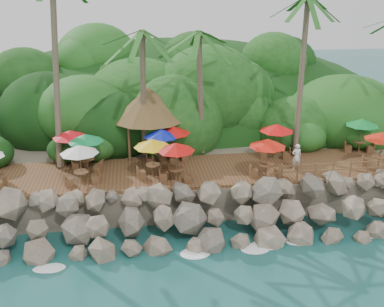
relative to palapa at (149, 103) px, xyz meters
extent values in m
plane|color=#19514F|center=(2.44, -9.46, -5.79)|extent=(140.00, 140.00, 0.00)
cube|color=gray|center=(2.44, 6.54, -4.74)|extent=(32.00, 25.20, 2.10)
ellipsoid|color=#143811|center=(2.44, 14.04, -5.79)|extent=(44.80, 28.00, 15.40)
cube|color=brown|center=(2.44, -3.46, -3.59)|extent=(26.00, 5.00, 0.20)
ellipsoid|color=white|center=(-6.56, -9.16, -5.76)|extent=(1.20, 0.80, 0.06)
ellipsoid|color=white|center=(-3.56, -9.16, -5.76)|extent=(1.20, 0.80, 0.06)
ellipsoid|color=white|center=(-0.56, -9.16, -5.76)|extent=(1.20, 0.80, 0.06)
ellipsoid|color=white|center=(2.44, -9.16, -5.76)|extent=(1.20, 0.80, 0.06)
ellipsoid|color=white|center=(5.44, -9.16, -5.76)|extent=(1.20, 0.80, 0.06)
ellipsoid|color=white|center=(8.44, -9.16, -5.76)|extent=(1.20, 0.80, 0.06)
ellipsoid|color=white|center=(11.44, -9.16, -5.76)|extent=(1.20, 0.80, 0.06)
cylinder|color=brown|center=(-5.55, -1.23, 2.38)|extent=(0.96, 2.04, 11.67)
cylinder|color=brown|center=(-0.36, -0.85, 0.65)|extent=(0.55, 1.40, 8.26)
ellipsoid|color=#23601E|center=(-0.36, -0.85, 4.78)|extent=(6.00, 6.00, 2.40)
cylinder|color=brown|center=(3.34, -0.88, 0.59)|extent=(0.89, 1.18, 8.16)
ellipsoid|color=#23601E|center=(3.34, -0.88, 4.67)|extent=(6.00, 6.00, 2.40)
cylinder|color=brown|center=(9.98, -1.07, 1.62)|extent=(1.10, 2.16, 10.12)
cylinder|color=brown|center=(-1.40, -1.40, -2.29)|extent=(0.16, 0.16, 2.40)
cylinder|color=brown|center=(1.40, -1.40, -2.29)|extent=(0.16, 0.16, 2.40)
cylinder|color=brown|center=(-1.40, 1.40, -2.29)|extent=(0.16, 0.16, 2.40)
cylinder|color=brown|center=(1.40, 1.40, -2.29)|extent=(0.16, 0.16, 2.40)
cone|color=brown|center=(0.00, 0.00, 0.01)|extent=(4.92, 4.92, 2.20)
cylinder|color=brown|center=(6.73, -5.06, -3.10)|extent=(0.08, 0.08, 0.78)
cylinder|color=brown|center=(6.73, -5.06, -2.70)|extent=(0.89, 0.89, 0.05)
cylinder|color=brown|center=(6.73, -5.06, -2.33)|extent=(0.05, 0.05, 2.33)
cone|color=red|center=(6.73, -5.06, -1.32)|extent=(2.22, 2.22, 0.48)
cube|color=brown|center=(5.99, -5.00, -3.25)|extent=(0.48, 0.48, 0.49)
cube|color=brown|center=(7.46, -5.12, -3.25)|extent=(0.48, 0.48, 0.49)
cylinder|color=brown|center=(-0.01, -4.22, -3.10)|extent=(0.08, 0.08, 0.78)
cylinder|color=brown|center=(-0.01, -4.22, -2.70)|extent=(0.89, 0.89, 0.05)
cylinder|color=brown|center=(-0.01, -4.22, -2.33)|extent=(0.05, 0.05, 2.33)
cone|color=gold|center=(-0.01, -4.22, -1.32)|extent=(2.22, 2.22, 0.48)
cube|color=brown|center=(-0.73, -4.39, -3.25)|extent=(0.54, 0.54, 0.49)
cube|color=brown|center=(0.71, -4.04, -3.25)|extent=(0.54, 0.54, 0.49)
cylinder|color=brown|center=(14.24, -1.86, -3.10)|extent=(0.08, 0.08, 0.78)
cylinder|color=brown|center=(14.24, -1.86, -2.70)|extent=(0.89, 0.89, 0.05)
cylinder|color=brown|center=(14.24, -1.86, -2.33)|extent=(0.05, 0.05, 2.33)
cone|color=#0D7B2C|center=(14.24, -1.86, -1.32)|extent=(2.22, 2.22, 0.48)
cube|color=brown|center=(13.52, -1.70, -3.25)|extent=(0.53, 0.53, 0.49)
cube|color=brown|center=(14.96, -2.02, -3.25)|extent=(0.53, 0.53, 0.49)
cylinder|color=brown|center=(1.43, -1.86, -3.10)|extent=(0.08, 0.08, 0.78)
cylinder|color=brown|center=(1.43, -1.86, -2.70)|extent=(0.89, 0.89, 0.05)
cylinder|color=brown|center=(1.43, -1.86, -2.33)|extent=(0.05, 0.05, 2.33)
cone|color=red|center=(1.43, -1.86, -1.32)|extent=(2.22, 2.22, 0.48)
cube|color=brown|center=(0.69, -1.95, -3.25)|extent=(0.49, 0.49, 0.49)
cube|color=brown|center=(2.16, -1.77, -3.25)|extent=(0.49, 0.49, 0.49)
cube|color=brown|center=(-8.64, -4.83, -3.25)|extent=(0.53, 0.53, 0.49)
cylinder|color=brown|center=(-5.00, -1.86, -3.10)|extent=(0.08, 0.08, 0.78)
cylinder|color=brown|center=(-5.00, -1.86, -2.70)|extent=(0.89, 0.89, 0.05)
cylinder|color=brown|center=(-5.00, -1.86, -2.33)|extent=(0.05, 0.05, 2.33)
cone|color=red|center=(-5.00, -1.86, -1.32)|extent=(2.22, 2.22, 0.48)
cube|color=brown|center=(-5.73, -1.73, -3.25)|extent=(0.52, 0.52, 0.49)
cube|color=brown|center=(-4.27, -2.00, -3.25)|extent=(0.52, 0.52, 0.49)
cylinder|color=brown|center=(0.65, -2.39, -3.10)|extent=(0.08, 0.08, 0.78)
cylinder|color=brown|center=(0.65, -2.39, -2.70)|extent=(0.89, 0.89, 0.05)
cylinder|color=brown|center=(0.65, -2.39, -2.33)|extent=(0.05, 0.05, 2.33)
cone|color=#0C1AA2|center=(0.65, -2.39, -1.32)|extent=(2.22, 2.22, 0.48)
cube|color=brown|center=(-0.08, -2.27, -3.25)|extent=(0.51, 0.51, 0.49)
cube|color=brown|center=(1.38, -2.51, -3.25)|extent=(0.51, 0.51, 0.49)
cylinder|color=brown|center=(8.14, -2.29, -3.10)|extent=(0.08, 0.08, 0.78)
cylinder|color=brown|center=(8.14, -2.29, -2.70)|extent=(0.89, 0.89, 0.05)
cylinder|color=brown|center=(8.14, -2.29, -2.33)|extent=(0.05, 0.05, 2.33)
cone|color=red|center=(8.14, -2.29, -1.32)|extent=(2.22, 2.22, 0.48)
cube|color=brown|center=(7.41, -2.15, -3.25)|extent=(0.52, 0.52, 0.49)
cube|color=brown|center=(8.87, -2.43, -3.25)|extent=(0.52, 0.52, 0.49)
cylinder|color=brown|center=(-4.17, -4.73, -3.10)|extent=(0.08, 0.08, 0.78)
cylinder|color=brown|center=(-4.17, -4.73, -2.70)|extent=(0.89, 0.89, 0.05)
cylinder|color=brown|center=(-4.17, -4.73, -2.33)|extent=(0.05, 0.05, 2.33)
cone|color=silver|center=(-4.17, -4.73, -1.32)|extent=(2.22, 2.22, 0.48)
cube|color=brown|center=(-4.90, -4.85, -3.25)|extent=(0.51, 0.51, 0.49)
cube|color=brown|center=(-3.44, -4.60, -3.25)|extent=(0.51, 0.51, 0.49)
cylinder|color=brown|center=(14.10, -4.75, -3.10)|extent=(0.08, 0.08, 0.78)
cylinder|color=brown|center=(14.10, -4.75, -2.70)|extent=(0.89, 0.89, 0.05)
cylinder|color=brown|center=(14.10, -4.75, -2.33)|extent=(0.05, 0.05, 2.33)
cone|color=red|center=(14.10, -4.75, -1.32)|extent=(2.22, 2.22, 0.48)
cube|color=brown|center=(13.40, -4.51, -3.25)|extent=(0.56, 0.56, 0.49)
cylinder|color=brown|center=(1.31, -5.04, -3.10)|extent=(0.08, 0.08, 0.78)
cylinder|color=brown|center=(1.31, -5.04, -2.70)|extent=(0.89, 0.89, 0.05)
cylinder|color=brown|center=(1.31, -5.04, -2.33)|extent=(0.05, 0.05, 2.33)
cone|color=#BE0E0B|center=(1.31, -5.04, -1.32)|extent=(2.22, 2.22, 0.48)
cube|color=brown|center=(0.60, -4.81, -3.25)|extent=(0.56, 0.56, 0.49)
cube|color=brown|center=(2.01, -5.27, -3.25)|extent=(0.56, 0.56, 0.49)
cylinder|color=brown|center=(-4.00, -2.73, -3.10)|extent=(0.08, 0.08, 0.78)
cylinder|color=brown|center=(-4.00, -2.73, -2.70)|extent=(0.89, 0.89, 0.05)
cylinder|color=brown|center=(-4.00, -2.73, -2.33)|extent=(0.05, 0.05, 2.33)
cone|color=#0D7A3A|center=(-4.00, -2.73, -1.32)|extent=(2.22, 2.22, 0.48)
cube|color=brown|center=(-4.68, -2.44, -3.25)|extent=(0.58, 0.58, 0.49)
cube|color=brown|center=(-3.32, -3.02, -3.25)|extent=(0.58, 0.58, 0.49)
cylinder|color=brown|center=(7.32, -5.81, -2.99)|extent=(0.10, 0.10, 1.00)
cylinder|color=brown|center=(8.42, -5.81, -2.99)|extent=(0.10, 0.10, 1.00)
cylinder|color=brown|center=(9.52, -5.81, -2.99)|extent=(0.10, 0.10, 1.00)
cylinder|color=brown|center=(10.62, -5.81, -2.99)|extent=(0.10, 0.10, 1.00)
cylinder|color=brown|center=(11.72, -5.81, -2.99)|extent=(0.10, 0.10, 1.00)
cylinder|color=brown|center=(12.82, -5.81, -2.99)|extent=(0.10, 0.10, 1.00)
cube|color=brown|center=(10.62, -5.81, -2.54)|extent=(7.20, 0.06, 0.06)
cube|color=brown|center=(10.62, -5.81, -2.94)|extent=(7.20, 0.06, 0.06)
imported|color=white|center=(8.92, -4.17, -2.66)|extent=(0.63, 0.43, 1.67)
camera|label=1|loc=(-0.99, -29.53, 7.69)|focal=42.71mm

